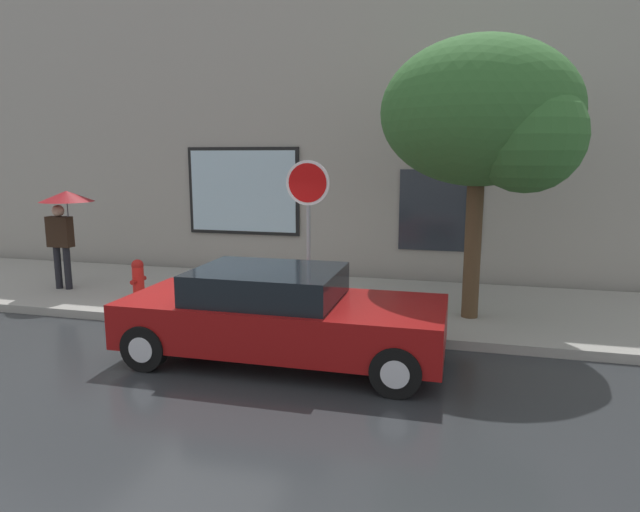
{
  "coord_description": "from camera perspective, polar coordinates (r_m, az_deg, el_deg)",
  "views": [
    {
      "loc": [
        3.85,
        -7.22,
        2.88
      ],
      "look_at": [
        1.53,
        1.8,
        1.2
      ],
      "focal_mm": 31.06,
      "sensor_mm": 36.0,
      "label": 1
    }
  ],
  "objects": [
    {
      "name": "parked_car",
      "position": [
        7.91,
        -4.14,
        -6.07
      ],
      "size": [
        4.51,
        1.91,
        1.32
      ],
      "color": "maroon",
      "rests_on": "ground"
    },
    {
      "name": "fire_hydrant",
      "position": [
        11.3,
        -18.22,
        -2.31
      ],
      "size": [
        0.3,
        0.44,
        0.77
      ],
      "color": "red",
      "rests_on": "sidewalk"
    },
    {
      "name": "sidewalk",
      "position": [
        11.28,
        -6.02,
        -4.24
      ],
      "size": [
        20.0,
        4.0,
        0.15
      ],
      "primitive_type": "cube",
      "color": "gray",
      "rests_on": "ground"
    },
    {
      "name": "street_tree",
      "position": [
        9.52,
        17.0,
        13.49
      ],
      "size": [
        3.2,
        2.72,
        4.64
      ],
      "color": "#4C3823",
      "rests_on": "sidewalk"
    },
    {
      "name": "stop_sign",
      "position": [
        9.43,
        -1.25,
        5.09
      ],
      "size": [
        0.76,
        0.1,
        2.67
      ],
      "color": "gray",
      "rests_on": "sidewalk"
    },
    {
      "name": "ground_plane",
      "position": [
        8.67,
        -13.03,
        -9.44
      ],
      "size": [
        60.0,
        60.0,
        0.0
      ],
      "primitive_type": "plane",
      "color": "#282B2D"
    },
    {
      "name": "building_facade",
      "position": [
        13.3,
        -2.47,
        12.8
      ],
      "size": [
        20.0,
        0.67,
        7.0
      ],
      "color": "#9E998E",
      "rests_on": "ground"
    },
    {
      "name": "pedestrian_with_umbrella",
      "position": [
        12.45,
        -24.83,
        4.26
      ],
      "size": [
        1.06,
        1.06,
        2.05
      ],
      "color": "black",
      "rests_on": "sidewalk"
    }
  ]
}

